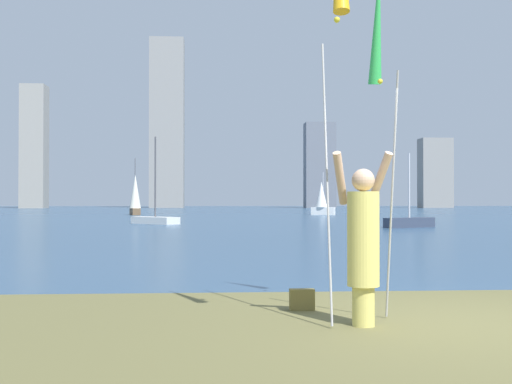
# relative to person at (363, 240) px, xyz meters

# --- Properties ---
(ground) EXTENTS (120.00, 138.00, 0.12)m
(ground) POSITION_rel_person_xyz_m (1.15, 51.02, -0.96)
(ground) COLOR brown
(person) EXTENTS (0.67, 0.50, 1.84)m
(person) POSITION_rel_person_xyz_m (0.00, 0.00, 0.00)
(person) COLOR #D8CC66
(person) RESTS_ON ground
(kite_flag_right) EXTENTS (0.16, 1.04, 4.11)m
(kite_flag_right) POSITION_rel_person_xyz_m (0.35, 0.72, 2.42)
(kite_flag_right) COLOR #B2B2B7
(kite_flag_right) RESTS_ON ground
(bag) EXTENTS (0.30, 0.12, 0.25)m
(bag) POSITION_rel_person_xyz_m (-0.52, 0.93, -0.78)
(bag) COLOR olive
(bag) RESTS_ON ground
(sailboat_1) EXTENTS (2.80, 2.66, 4.77)m
(sailboat_1) POSITION_rel_person_xyz_m (-4.97, 27.39, -0.64)
(sailboat_1) COLOR silver
(sailboat_1) RESTS_ON ground
(sailboat_4) EXTENTS (1.25, 2.09, 4.97)m
(sailboat_4) POSITION_rel_person_xyz_m (-8.75, 47.44, 0.78)
(sailboat_4) COLOR brown
(sailboat_4) RESTS_ON ground
(sailboat_5) EXTENTS (2.73, 1.74, 3.54)m
(sailboat_5) POSITION_rel_person_xyz_m (7.56, 22.31, -0.63)
(sailboat_5) COLOR #333D51
(sailboat_5) RESTS_ON ground
(sailboat_8) EXTENTS (2.12, 1.44, 3.73)m
(sailboat_8) POSITION_rel_person_xyz_m (7.48, 46.51, 0.46)
(sailboat_8) COLOR white
(sailboat_8) RESTS_ON ground
(skyline_tower_0) EXTENTS (3.71, 3.32, 19.19)m
(skyline_tower_0) POSITION_rel_person_xyz_m (-30.21, 90.96, 8.69)
(skyline_tower_0) COLOR gray
(skyline_tower_0) RESTS_ON ground
(skyline_tower_1) EXTENTS (5.51, 3.34, 27.60)m
(skyline_tower_1) POSITION_rel_person_xyz_m (-9.90, 94.13, 12.90)
(skyline_tower_1) COLOR gray
(skyline_tower_1) RESTS_ON ground
(skyline_tower_2) EXTENTS (4.88, 3.42, 13.84)m
(skyline_tower_2) POSITION_rel_person_xyz_m (14.95, 92.52, 6.02)
(skyline_tower_2) COLOR slate
(skyline_tower_2) RESTS_ON ground
(skyline_tower_3) EXTENTS (5.04, 3.12, 11.34)m
(skyline_tower_3) POSITION_rel_person_xyz_m (33.91, 91.78, 4.77)
(skyline_tower_3) COLOR gray
(skyline_tower_3) RESTS_ON ground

